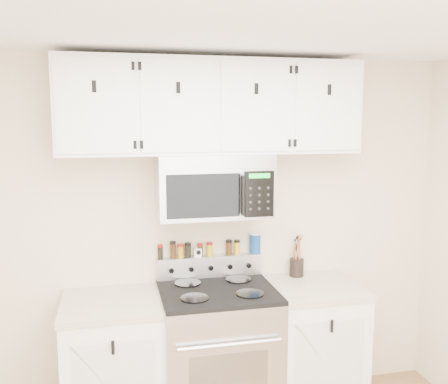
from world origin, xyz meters
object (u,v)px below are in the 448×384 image
Objects in this scene: utensil_crock at (297,266)px; salt_canister at (255,243)px; range at (218,354)px; microwave at (214,185)px.

salt_canister is at bearing 170.73° from utensil_crock.
microwave reaches higher than range.
microwave is at bearing 89.77° from range.
range is at bearing -140.30° from salt_canister.
microwave is 2.50× the size of utensil_crock.
microwave is at bearing -155.39° from salt_canister.
salt_canister reaches higher than range.
range is 0.86m from utensil_crock.
salt_canister is (0.34, 0.28, 0.69)m from range.
microwave reaches higher than utensil_crock.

